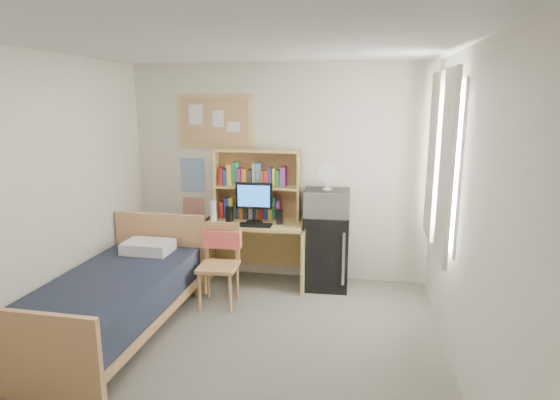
% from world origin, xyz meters
% --- Properties ---
extents(floor, '(3.60, 4.20, 0.02)m').
position_xyz_m(floor, '(0.00, 0.00, -0.01)').
color(floor, slate).
rests_on(floor, ground).
extents(ceiling, '(3.60, 4.20, 0.02)m').
position_xyz_m(ceiling, '(0.00, 0.00, 2.60)').
color(ceiling, silver).
rests_on(ceiling, wall_back).
extents(wall_back, '(3.60, 0.04, 2.60)m').
position_xyz_m(wall_back, '(0.00, 2.10, 1.30)').
color(wall_back, white).
rests_on(wall_back, floor).
extents(wall_front, '(3.60, 0.04, 2.60)m').
position_xyz_m(wall_front, '(0.00, -2.10, 1.30)').
color(wall_front, white).
rests_on(wall_front, floor).
extents(wall_left, '(0.04, 4.20, 2.60)m').
position_xyz_m(wall_left, '(-1.80, 0.00, 1.30)').
color(wall_left, white).
rests_on(wall_left, floor).
extents(wall_right, '(0.04, 4.20, 2.60)m').
position_xyz_m(wall_right, '(1.80, 0.00, 1.30)').
color(wall_right, white).
rests_on(wall_right, floor).
extents(window_unit, '(0.10, 1.40, 1.70)m').
position_xyz_m(window_unit, '(1.75, 1.20, 1.60)').
color(window_unit, white).
rests_on(window_unit, wall_right).
extents(curtain_left, '(0.04, 0.55, 1.70)m').
position_xyz_m(curtain_left, '(1.72, 0.80, 1.60)').
color(curtain_left, beige).
rests_on(curtain_left, wall_right).
extents(curtain_right, '(0.04, 0.55, 1.70)m').
position_xyz_m(curtain_right, '(1.72, 1.60, 1.60)').
color(curtain_right, beige).
rests_on(curtain_right, wall_right).
extents(bulletin_board, '(0.94, 0.03, 0.64)m').
position_xyz_m(bulletin_board, '(-0.78, 2.08, 1.92)').
color(bulletin_board, tan).
rests_on(bulletin_board, wall_back).
extents(poster_wave, '(0.30, 0.01, 0.42)m').
position_xyz_m(poster_wave, '(-1.10, 2.09, 1.25)').
color(poster_wave, '#2B63AC').
rests_on(poster_wave, wall_back).
extents(poster_japan, '(0.28, 0.01, 0.36)m').
position_xyz_m(poster_japan, '(-1.10, 2.09, 0.78)').
color(poster_japan, '#C03E21').
rests_on(poster_japan, wall_back).
extents(desk, '(1.24, 0.63, 0.77)m').
position_xyz_m(desk, '(-0.22, 1.77, 0.38)').
color(desk, '#DFBE6D').
rests_on(desk, floor).
extents(desk_chair, '(0.46, 0.46, 0.88)m').
position_xyz_m(desk_chair, '(-0.48, 1.10, 0.44)').
color(desk_chair, tan).
rests_on(desk_chair, floor).
extents(mini_fridge, '(0.53, 0.53, 0.88)m').
position_xyz_m(mini_fridge, '(0.61, 1.82, 0.44)').
color(mini_fridge, black).
rests_on(mini_fridge, floor).
extents(bed, '(1.08, 2.07, 0.56)m').
position_xyz_m(bed, '(-1.27, 0.32, 0.28)').
color(bed, black).
rests_on(bed, floor).
extents(hutch, '(1.03, 0.28, 0.84)m').
position_xyz_m(hutch, '(-0.22, 1.92, 1.19)').
color(hutch, '#DFBE6D').
rests_on(hutch, desk).
extents(monitor, '(0.43, 0.04, 0.46)m').
position_xyz_m(monitor, '(-0.22, 1.71, 1.00)').
color(monitor, black).
rests_on(monitor, desk).
extents(keyboard, '(0.46, 0.15, 0.02)m').
position_xyz_m(keyboard, '(-0.22, 1.57, 0.78)').
color(keyboard, black).
rests_on(keyboard, desk).
extents(speaker_left, '(0.07, 0.07, 0.18)m').
position_xyz_m(speaker_left, '(-0.52, 1.71, 0.86)').
color(speaker_left, black).
rests_on(speaker_left, desk).
extents(speaker_right, '(0.07, 0.07, 0.17)m').
position_xyz_m(speaker_right, '(0.08, 1.72, 0.85)').
color(speaker_right, black).
rests_on(speaker_right, desk).
extents(water_bottle, '(0.07, 0.07, 0.25)m').
position_xyz_m(water_bottle, '(-0.70, 1.67, 0.89)').
color(water_bottle, white).
rests_on(water_bottle, desk).
extents(hoodie, '(0.42, 0.14, 0.20)m').
position_xyz_m(hoodie, '(-0.48, 1.30, 0.69)').
color(hoodie, '#FF6461').
rests_on(hoodie, desk_chair).
extents(microwave, '(0.52, 0.41, 0.30)m').
position_xyz_m(microwave, '(0.62, 1.80, 1.02)').
color(microwave, '#BCBDC1').
rests_on(microwave, mini_fridge).
extents(desk_fan, '(0.23, 0.23, 0.27)m').
position_xyz_m(desk_fan, '(0.62, 1.80, 1.31)').
color(desk_fan, white).
rests_on(desk_fan, microwave).
extents(pillow, '(0.51, 0.37, 0.12)m').
position_xyz_m(pillow, '(-1.25, 1.07, 0.62)').
color(pillow, white).
rests_on(pillow, bed).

